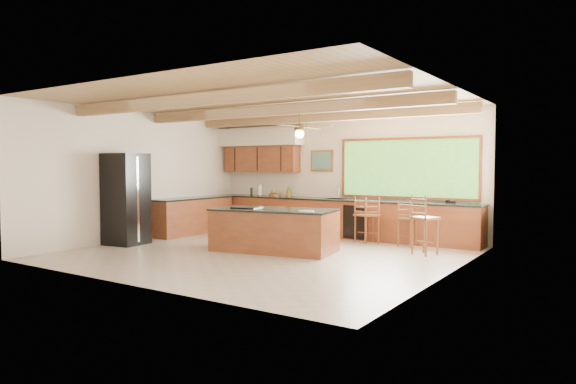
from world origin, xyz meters
The scene contains 9 objects.
ground centered at (0.00, 0.00, 0.00)m, with size 7.20×7.20×0.00m, color #C3B0A2.
room_shell centered at (-0.17, 0.65, 2.21)m, with size 7.27×6.54×3.02m.
counter_run centered at (-0.82, 2.52, 0.46)m, with size 7.12×3.10×1.22m.
island centered at (0.00, 0.32, 0.43)m, with size 2.63×1.57×0.88m.
refrigerator centered at (-3.22, -0.74, 1.00)m, with size 0.85×0.83×2.00m.
bar_stool_a centered at (1.20, 2.40, 0.61)m, with size 0.48×0.48×1.03m.
bar_stool_b centered at (1.00, 2.40, 0.61)m, with size 0.41×0.41×1.02m.
bar_stool_c centered at (2.69, 1.54, 0.70)m, with size 0.55×0.55×1.19m.
bar_stool_d centered at (2.01, 2.40, 0.58)m, with size 0.38×0.38×0.98m.
Camera 1 is at (5.94, -8.11, 1.74)m, focal length 32.00 mm.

